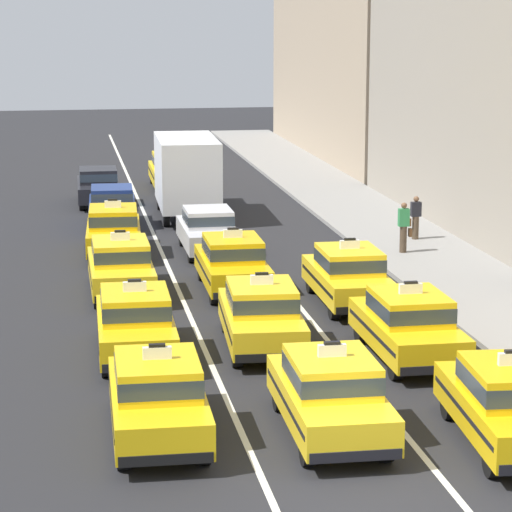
# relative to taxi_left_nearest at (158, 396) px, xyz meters

# --- Properties ---
(ground_plane) EXTENTS (160.00, 160.00, 0.00)m
(ground_plane) POSITION_rel_taxi_left_nearest_xyz_m (3.26, -3.39, -0.88)
(ground_plane) COLOR #232326
(lane_stripe_left_center) EXTENTS (0.14, 80.00, 0.01)m
(lane_stripe_left_center) POSITION_rel_taxi_left_nearest_xyz_m (1.66, 16.61, -0.87)
(lane_stripe_left_center) COLOR silver
(lane_stripe_left_center) RESTS_ON ground
(lane_stripe_center_right) EXTENTS (0.14, 80.00, 0.01)m
(lane_stripe_center_right) POSITION_rel_taxi_left_nearest_xyz_m (4.86, 16.61, -0.87)
(lane_stripe_center_right) COLOR silver
(lane_stripe_center_right) RESTS_ON ground
(sidewalk_curb) EXTENTS (4.00, 90.00, 0.15)m
(sidewalk_curb) POSITION_rel_taxi_left_nearest_xyz_m (10.46, 11.61, -0.80)
(sidewalk_curb) COLOR gray
(sidewalk_curb) RESTS_ON ground
(taxi_left_nearest) EXTENTS (1.91, 4.59, 1.96)m
(taxi_left_nearest) POSITION_rel_taxi_left_nearest_xyz_m (0.00, 0.00, 0.00)
(taxi_left_nearest) COLOR black
(taxi_left_nearest) RESTS_ON ground
(taxi_left_second) EXTENTS (1.91, 4.59, 1.96)m
(taxi_left_second) POSITION_rel_taxi_left_nearest_xyz_m (-0.06, 5.58, 0.00)
(taxi_left_second) COLOR black
(taxi_left_second) RESTS_ON ground
(taxi_left_third) EXTENTS (1.82, 4.56, 1.96)m
(taxi_left_third) POSITION_rel_taxi_left_nearest_xyz_m (-0.06, 11.94, 0.00)
(taxi_left_third) COLOR black
(taxi_left_third) RESTS_ON ground
(taxi_left_fourth) EXTENTS (2.03, 4.64, 1.96)m
(taxi_left_fourth) POSITION_rel_taxi_left_nearest_xyz_m (0.02, 17.71, 0.00)
(taxi_left_fourth) COLOR black
(taxi_left_fourth) RESTS_ON ground
(sedan_left_fifth) EXTENTS (1.93, 4.37, 1.58)m
(sedan_left_fifth) POSITION_rel_taxi_left_nearest_xyz_m (0.23, 22.92, -0.03)
(sedan_left_fifth) COLOR black
(sedan_left_fifth) RESTS_ON ground
(sedan_left_sixth) EXTENTS (1.82, 4.32, 1.58)m
(sedan_left_sixth) POSITION_rel_taxi_left_nearest_xyz_m (-0.10, 28.33, -0.03)
(sedan_left_sixth) COLOR black
(sedan_left_sixth) RESTS_ON ground
(taxi_center_nearest) EXTENTS (1.89, 4.59, 1.96)m
(taxi_center_nearest) POSITION_rel_taxi_left_nearest_xyz_m (3.38, -0.41, 0.00)
(taxi_center_nearest) COLOR black
(taxi_center_nearest) RESTS_ON ground
(taxi_center_second) EXTENTS (2.08, 4.66, 1.96)m
(taxi_center_second) POSITION_rel_taxi_left_nearest_xyz_m (3.07, 5.78, 0.00)
(taxi_center_second) COLOR black
(taxi_center_second) RESTS_ON ground
(taxi_center_third) EXTENTS (1.86, 4.58, 1.96)m
(taxi_center_third) POSITION_rel_taxi_left_nearest_xyz_m (3.25, 11.81, 0.00)
(taxi_center_third) COLOR black
(taxi_center_third) RESTS_ON ground
(sedan_center_fourth) EXTENTS (1.76, 4.30, 1.58)m
(sedan_center_fourth) POSITION_rel_taxi_left_nearest_xyz_m (3.24, 17.40, -0.03)
(sedan_center_fourth) COLOR black
(sedan_center_fourth) RESTS_ON ground
(box_truck_center_fifth) EXTENTS (2.44, 7.02, 3.27)m
(box_truck_center_fifth) POSITION_rel_taxi_left_nearest_xyz_m (3.30, 25.02, 0.90)
(box_truck_center_fifth) COLOR black
(box_truck_center_fifth) RESTS_ON ground
(taxi_center_sixth) EXTENTS (1.89, 4.59, 1.96)m
(taxi_center_sixth) POSITION_rel_taxi_left_nearest_xyz_m (3.42, 32.54, 0.00)
(taxi_center_sixth) COLOR black
(taxi_center_sixth) RESTS_ON ground
(taxi_right_nearest) EXTENTS (2.12, 4.67, 1.96)m
(taxi_right_nearest) POSITION_rel_taxi_left_nearest_xyz_m (6.64, -1.54, 0.00)
(taxi_right_nearest) COLOR black
(taxi_right_nearest) RESTS_ON ground
(taxi_right_second) EXTENTS (1.84, 4.57, 1.96)m
(taxi_right_second) POSITION_rel_taxi_left_nearest_xyz_m (6.40, 4.27, 0.00)
(taxi_right_second) COLOR black
(taxi_right_second) RESTS_ON ground
(taxi_right_third) EXTENTS (1.87, 4.58, 1.96)m
(taxi_right_third) POSITION_rel_taxi_left_nearest_xyz_m (6.27, 9.66, 0.00)
(taxi_right_third) COLOR black
(taxi_right_third) RESTS_ON ground
(pedestrian_mid_block) EXTENTS (0.47, 0.24, 1.56)m
(pedestrian_mid_block) POSITION_rel_taxi_left_nearest_xyz_m (10.82, 17.94, 0.05)
(pedestrian_mid_block) COLOR #473828
(pedestrian_mid_block) RESTS_ON sidewalk_curb
(pedestrian_trailing) EXTENTS (0.47, 0.24, 1.72)m
(pedestrian_trailing) POSITION_rel_taxi_left_nearest_xyz_m (9.73, 15.75, 0.13)
(pedestrian_trailing) COLOR #473828
(pedestrian_trailing) RESTS_ON sidewalk_curb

